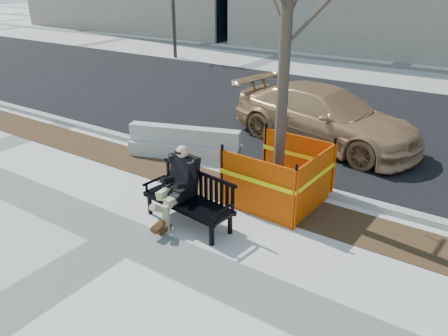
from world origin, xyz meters
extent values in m
plane|color=beige|center=(0.00, 0.00, 0.00)|extent=(120.00, 120.00, 0.00)
cube|color=#47301C|center=(0.00, 2.60, 0.00)|extent=(40.00, 1.20, 0.02)
cube|color=black|center=(0.00, 8.80, 0.00)|extent=(60.00, 10.40, 0.01)
cube|color=#9E9B93|center=(0.00, 3.55, 0.06)|extent=(60.00, 0.25, 0.12)
imported|color=tan|center=(1.06, 6.43, 0.00)|extent=(5.59, 3.08, 1.54)
camera|label=1|loc=(5.23, -4.60, 4.36)|focal=35.40mm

